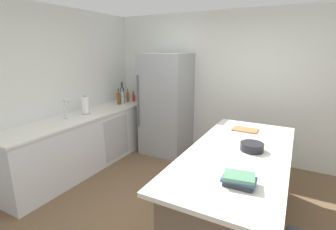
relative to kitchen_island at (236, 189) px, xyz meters
name	(u,v)px	position (x,y,z in m)	size (l,w,h in m)	color
ground_plane	(181,227)	(-0.50, -0.32, -0.46)	(7.20, 7.20, 0.00)	brown
wall_rear	(236,87)	(-0.50, 1.93, 0.84)	(6.00, 0.10, 2.60)	silver
wall_left	(30,95)	(-2.95, -0.32, 0.84)	(0.10, 6.00, 2.60)	silver
counter_run_left	(88,140)	(-2.58, 0.34, 0.00)	(0.68, 2.92, 0.91)	silver
kitchen_island	(236,189)	(0.00, 0.00, 0.00)	(0.99, 2.29, 0.91)	brown
refrigerator	(166,104)	(-1.69, 1.51, 0.48)	(0.82, 0.78, 1.88)	#93969B
sink_faucet	(65,109)	(-2.62, 0.00, 0.61)	(0.15, 0.05, 0.30)	silver
paper_towel_roll	(85,106)	(-2.59, 0.37, 0.58)	(0.14, 0.14, 0.31)	gray
gin_bottle	(137,95)	(-2.48, 1.69, 0.57)	(0.07, 0.07, 0.30)	#8CB79E
hot_sauce_bottle	(133,97)	(-2.50, 1.59, 0.53)	(0.05, 0.05, 0.20)	red
vinegar_bottle	(128,97)	(-2.58, 1.49, 0.56)	(0.05, 0.05, 0.26)	#994C23
wine_bottle	(122,94)	(-2.64, 1.40, 0.61)	(0.07, 0.07, 0.41)	#19381E
soda_bottle	(122,97)	(-2.57, 1.30, 0.58)	(0.06, 0.06, 0.32)	silver
whiskey_bottle	(119,98)	(-2.58, 1.21, 0.57)	(0.07, 0.07, 0.31)	brown
cookbook_stack	(239,180)	(0.15, -0.68, 0.49)	(0.27, 0.21, 0.09)	#2D2D33
mixing_bowl	(252,147)	(0.12, 0.08, 0.49)	(0.24, 0.24, 0.08)	black
cutting_board	(245,130)	(-0.08, 0.73, 0.46)	(0.32, 0.21, 0.02)	#9E7042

